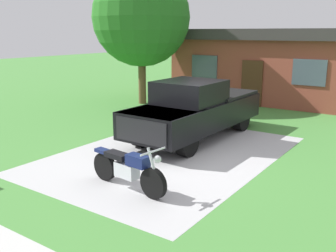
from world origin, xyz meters
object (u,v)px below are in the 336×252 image
at_px(neighbor_house, 272,64).
at_px(motorcycle, 128,168).
at_px(shade_tree, 141,17).
at_px(pickup_truck, 197,109).

bearing_deg(neighbor_house, motorcycle, -82.99).
height_order(shade_tree, neighbor_house, shade_tree).
relative_size(pickup_truck, shade_tree, 0.90).
distance_m(pickup_truck, neighbor_house, 8.76).
distance_m(motorcycle, pickup_truck, 4.64).
bearing_deg(pickup_truck, neighbor_house, 94.52).
height_order(motorcycle, neighbor_house, neighbor_house).
distance_m(shade_tree, neighbor_house, 7.04).
xyz_separation_m(pickup_truck, shade_tree, (-5.26, 3.81, 3.05)).
relative_size(motorcycle, pickup_truck, 0.39).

